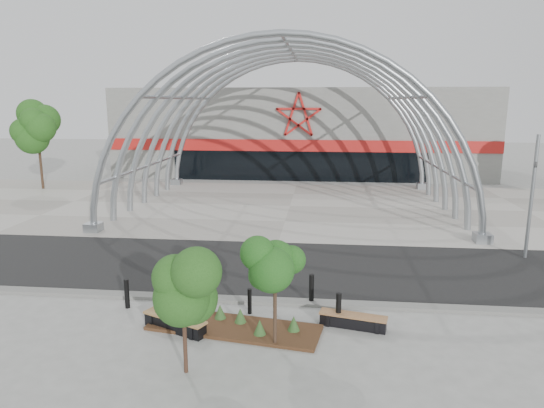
# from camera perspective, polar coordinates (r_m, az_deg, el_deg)

# --- Properties ---
(ground) EXTENTS (140.00, 140.00, 0.00)m
(ground) POSITION_cam_1_polar(r_m,az_deg,el_deg) (17.41, -1.39, -11.16)
(ground) COLOR gray
(ground) RESTS_ON ground
(road) EXTENTS (140.00, 7.00, 0.02)m
(road) POSITION_cam_1_polar(r_m,az_deg,el_deg) (20.65, -0.14, -7.34)
(road) COLOR black
(road) RESTS_ON ground
(forecourt) EXTENTS (60.00, 17.00, 0.04)m
(forecourt) POSITION_cam_1_polar(r_m,az_deg,el_deg) (32.18, 2.12, -0.26)
(forecourt) COLOR #9D978D
(forecourt) RESTS_ON ground
(kerb) EXTENTS (60.00, 0.50, 0.12)m
(kerb) POSITION_cam_1_polar(r_m,az_deg,el_deg) (17.16, -1.50, -11.30)
(kerb) COLOR slate
(kerb) RESTS_ON ground
(arena_building) EXTENTS (34.00, 15.24, 8.00)m
(arena_building) POSITION_cam_1_polar(r_m,az_deg,el_deg) (49.45, 3.57, 8.67)
(arena_building) COLOR slate
(arena_building) RESTS_ON ground
(vault_canopy) EXTENTS (20.80, 15.80, 20.36)m
(vault_canopy) POSITION_cam_1_polar(r_m,az_deg,el_deg) (32.18, 2.12, -0.26)
(vault_canopy) COLOR #93999E
(vault_canopy) RESTS_ON ground
(planting_bed) EXTENTS (5.47, 2.45, 0.56)m
(planting_bed) POSITION_cam_1_polar(r_m,az_deg,el_deg) (15.38, -4.71, -13.92)
(planting_bed) COLOR #392417
(planting_bed) RESTS_ON ground
(signal_pole) EXTENTS (0.15, 0.77, 5.48)m
(signal_pole) POSITION_cam_1_polar(r_m,az_deg,el_deg) (23.86, 28.26, 0.94)
(signal_pole) COLOR gray
(signal_pole) RESTS_ON ground
(street_tree_0) EXTENTS (1.45, 1.45, 3.31)m
(street_tree_0) POSITION_cam_1_polar(r_m,az_deg,el_deg) (12.38, -10.46, -9.39)
(street_tree_0) COLOR #341C14
(street_tree_0) RESTS_ON ground
(street_tree_1) EXTENTS (1.33, 1.33, 3.14)m
(street_tree_1) POSITION_cam_1_polar(r_m,az_deg,el_deg) (13.51, 0.36, -7.86)
(street_tree_1) COLOR #2F2117
(street_tree_1) RESTS_ON ground
(bench_0) EXTENTS (2.18, 1.35, 0.46)m
(bench_0) POSITION_cam_1_polar(r_m,az_deg,el_deg) (15.45, -11.35, -13.64)
(bench_0) COLOR black
(bench_0) RESTS_ON ground
(bench_1) EXTENTS (2.11, 0.90, 0.43)m
(bench_1) POSITION_cam_1_polar(r_m,az_deg,el_deg) (15.56, 9.50, -13.43)
(bench_1) COLOR black
(bench_1) RESTS_ON ground
(bollard_0) EXTENTS (0.16, 0.16, 1.01)m
(bollard_0) POSITION_cam_1_polar(r_m,az_deg,el_deg) (17.28, -16.70, -10.07)
(bollard_0) COLOR black
(bollard_0) RESTS_ON ground
(bollard_1) EXTENTS (0.14, 0.14, 0.85)m
(bollard_1) POSITION_cam_1_polar(r_m,az_deg,el_deg) (16.20, -2.65, -11.36)
(bollard_1) COLOR black
(bollard_1) RESTS_ON ground
(bollard_2) EXTENTS (0.16, 0.16, 1.00)m
(bollard_2) POSITION_cam_1_polar(r_m,az_deg,el_deg) (16.52, -7.13, -10.70)
(bollard_2) COLOR black
(bollard_2) RESTS_ON ground
(bollard_3) EXTENTS (0.17, 0.17, 1.06)m
(bollard_3) POSITION_cam_1_polar(r_m,az_deg,el_deg) (16.92, 4.66, -9.96)
(bollard_3) COLOR black
(bollard_3) RESTS_ON ground
(bollard_4) EXTENTS (0.17, 0.17, 1.06)m
(bollard_4) POSITION_cam_1_polar(r_m,az_deg,el_deg) (15.49, 7.83, -12.19)
(bollard_4) COLOR black
(bollard_4) RESTS_ON ground
(bg_tree_0) EXTENTS (3.00, 3.00, 6.45)m
(bg_tree_0) POSITION_cam_1_polar(r_m,az_deg,el_deg) (42.18, -25.88, 7.81)
(bg_tree_0) COLOR #311F14
(bg_tree_0) RESTS_ON ground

